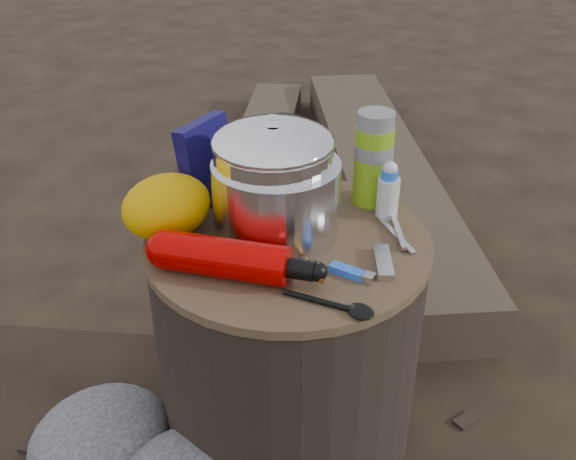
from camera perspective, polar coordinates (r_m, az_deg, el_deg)
ground at (r=1.46m, az=-0.00°, el=-16.28°), size 60.00×60.00×0.00m
stump at (r=1.30m, az=-0.00°, el=-9.41°), size 0.50×0.50×0.46m
log_main at (r=2.28m, az=7.90°, el=4.75°), size 1.18×1.57×0.14m
log_small at (r=2.58m, az=-2.13°, el=7.65°), size 0.90×0.91×0.09m
foil_windscreen at (r=1.15m, az=-1.01°, el=2.74°), size 0.22×0.22×0.14m
camping_pot at (r=1.14m, az=-1.26°, el=4.37°), size 0.20×0.20×0.20m
fuel_bottle at (r=1.06m, az=-5.41°, el=-2.44°), size 0.22×0.26×0.07m
thermos at (r=1.26m, az=7.37°, el=6.12°), size 0.07×0.07×0.18m
travel_mug at (r=1.31m, az=-0.58°, el=6.42°), size 0.09×0.09×0.14m
stuff_sack at (r=1.17m, az=-10.41°, el=2.03°), size 0.16×0.13×0.11m
food_pouch at (r=1.26m, az=-7.04°, el=5.82°), size 0.13×0.07×0.16m
lighter at (r=1.07m, az=5.15°, el=-3.54°), size 0.04×0.08×0.01m
multitool at (r=1.10m, az=8.21°, el=-2.77°), size 0.08×0.09×0.01m
pot_grabber at (r=1.18m, az=9.25°, el=-0.30°), size 0.09×0.13×0.01m
spork at (r=1.01m, az=2.79°, el=-6.11°), size 0.09×0.14×0.01m
squeeze_bottle at (r=1.23m, az=8.63°, el=3.22°), size 0.04×0.04×0.10m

